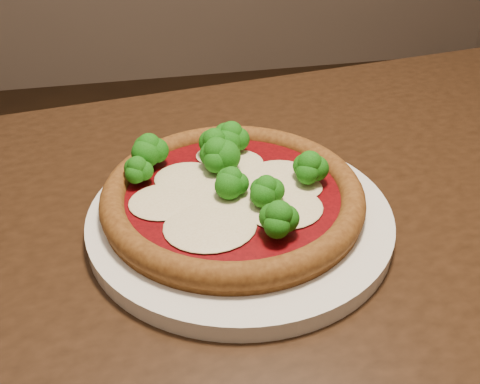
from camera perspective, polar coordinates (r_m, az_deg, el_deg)
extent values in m
cube|color=black|center=(0.57, 6.55, -4.50)|extent=(1.17, 0.86, 0.04)
cylinder|color=black|center=(1.23, 20.21, -4.38)|extent=(0.06, 0.06, 0.71)
cylinder|color=silver|center=(0.54, 0.00, -2.70)|extent=(0.30, 0.30, 0.02)
cylinder|color=brown|center=(0.54, -0.77, -0.77)|extent=(0.26, 0.26, 0.01)
torus|color=brown|center=(0.54, -0.77, -0.16)|extent=(0.26, 0.26, 0.03)
cylinder|color=#660409|center=(0.54, -0.77, -0.12)|extent=(0.21, 0.21, 0.00)
ellipsoid|color=beige|center=(0.52, 4.21, -1.00)|extent=(0.06, 0.05, 0.00)
ellipsoid|color=beige|center=(0.53, -1.24, -0.19)|extent=(0.09, 0.08, 0.01)
ellipsoid|color=beige|center=(0.54, 6.24, 0.51)|extent=(0.05, 0.04, 0.00)
ellipsoid|color=beige|center=(0.56, -5.70, 1.54)|extent=(0.07, 0.06, 0.01)
ellipsoid|color=beige|center=(0.58, -0.68, 3.11)|extent=(0.07, 0.06, 0.01)
ellipsoid|color=beige|center=(0.59, -2.47, 3.94)|extent=(0.05, 0.04, 0.00)
ellipsoid|color=beige|center=(0.52, -8.08, -0.99)|extent=(0.07, 0.06, 0.01)
ellipsoid|color=beige|center=(0.56, 4.20, 1.64)|extent=(0.07, 0.07, 0.01)
ellipsoid|color=beige|center=(0.49, -3.22, -3.61)|extent=(0.09, 0.08, 0.01)
ellipsoid|color=beige|center=(0.51, 4.63, -1.64)|extent=(0.08, 0.07, 0.01)
ellipsoid|color=#1E8515|center=(0.57, -9.67, 4.75)|extent=(0.04, 0.04, 0.04)
ellipsoid|color=#1E8515|center=(0.54, 7.43, 2.87)|extent=(0.04, 0.04, 0.04)
ellipsoid|color=#1E8515|center=(0.59, -0.93, 6.11)|extent=(0.04, 0.04, 0.04)
ellipsoid|color=#1E8515|center=(0.52, -0.90, 1.34)|extent=(0.04, 0.04, 0.03)
ellipsoid|color=#1E8515|center=(0.47, 4.18, -2.61)|extent=(0.04, 0.04, 0.04)
ellipsoid|color=#1E8515|center=(0.55, -10.89, 2.56)|extent=(0.04, 0.04, 0.03)
ellipsoid|color=#1E8515|center=(0.55, -2.47, 4.24)|extent=(0.05, 0.05, 0.04)
ellipsoid|color=#1E8515|center=(0.58, -2.77, 5.38)|extent=(0.04, 0.04, 0.04)
ellipsoid|color=#1E8515|center=(0.51, 2.82, 0.40)|extent=(0.04, 0.04, 0.03)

